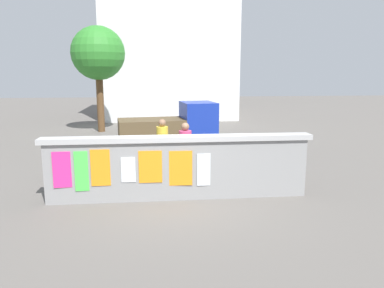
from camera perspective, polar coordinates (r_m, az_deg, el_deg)
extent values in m
plane|color=#605B56|center=(16.68, -4.03, 0.70)|extent=(60.00, 60.00, 0.00)
cube|color=gray|center=(8.73, -2.01, -4.03)|extent=(6.08, 0.30, 1.39)
cube|color=#ACACAC|center=(8.56, -2.04, 0.85)|extent=(6.28, 0.42, 0.12)
cube|color=#F42D8C|center=(8.75, -19.35, -3.76)|extent=(0.40, 0.03, 0.82)
cube|color=#4CD84C|center=(8.68, -16.62, -4.04)|extent=(0.30, 0.02, 0.92)
cube|color=orange|center=(8.59, -13.88, -3.57)|extent=(0.43, 0.02, 0.84)
cube|color=silver|center=(8.55, -9.76, -3.92)|extent=(0.32, 0.02, 0.58)
cube|color=orange|center=(8.52, -6.41, -3.51)|extent=(0.53, 0.02, 0.75)
cube|color=orange|center=(8.55, -1.75, -3.75)|extent=(0.53, 0.03, 0.82)
cube|color=silver|center=(8.62, 1.81, -3.96)|extent=(0.31, 0.02, 0.77)
cylinder|color=black|center=(14.97, 0.69, 0.91)|extent=(0.72, 0.29, 0.70)
cylinder|color=black|center=(13.73, 2.02, 0.00)|extent=(0.72, 0.29, 0.70)
cylinder|color=black|center=(14.57, -8.89, 0.50)|extent=(0.72, 0.29, 0.70)
cylinder|color=black|center=(13.29, -8.42, -0.48)|extent=(0.72, 0.29, 0.70)
cube|color=#1933A5|center=(14.21, 0.95, 3.43)|extent=(1.38, 1.64, 1.50)
cube|color=brown|center=(13.91, -6.26, 1.97)|extent=(2.57, 1.79, 0.90)
cylinder|color=black|center=(10.48, -18.40, -4.29)|extent=(0.61, 0.24, 0.60)
cylinder|color=black|center=(10.58, -11.35, -3.79)|extent=(0.61, 0.26, 0.60)
cube|color=#197233|center=(10.44, -14.93, -2.56)|extent=(1.03, 0.47, 0.32)
cube|color=black|center=(10.42, -13.88, -1.52)|extent=(0.60, 0.35, 0.10)
cube|color=#262626|center=(10.36, -18.03, -1.31)|extent=(0.17, 0.55, 0.03)
cylinder|color=black|center=(10.27, 6.63, -3.91)|extent=(0.65, 0.21, 0.66)
cylinder|color=black|center=(10.29, 12.49, -4.08)|extent=(0.65, 0.21, 0.66)
cube|color=#1933A5|center=(10.23, 9.59, -3.02)|extent=(0.93, 0.29, 0.06)
cylinder|color=#1933A5|center=(10.18, 10.48, -1.85)|extent=(0.04, 0.04, 0.40)
cube|color=black|center=(10.14, 10.51, -0.74)|extent=(0.21, 0.13, 0.05)
cube|color=black|center=(10.15, 6.98, -0.92)|extent=(0.15, 0.44, 0.03)
cylinder|color=black|center=(12.39, 5.83, -1.34)|extent=(0.66, 0.17, 0.66)
cylinder|color=black|center=(12.45, 10.67, -1.41)|extent=(0.66, 0.17, 0.66)
cube|color=#197233|center=(12.37, 8.28, -0.56)|extent=(0.94, 0.22, 0.06)
cylinder|color=#197233|center=(12.34, 9.00, 0.43)|extent=(0.04, 0.04, 0.40)
cube|color=black|center=(12.31, 9.03, 1.34)|extent=(0.21, 0.12, 0.05)
cube|color=black|center=(12.29, 6.12, 1.16)|extent=(0.12, 0.44, 0.03)
cylinder|color=#338CBF|center=(10.99, -4.93, -2.52)|extent=(0.12, 0.12, 0.80)
cylinder|color=#338CBF|center=(11.08, -4.13, -2.40)|extent=(0.12, 0.12, 0.80)
cylinder|color=yellow|center=(10.90, -4.58, 1.12)|extent=(0.46, 0.46, 0.60)
sphere|color=#8C664C|center=(10.83, -4.62, 3.26)|extent=(0.22, 0.22, 0.22)
cylinder|color=#3F994C|center=(10.18, -1.39, -3.57)|extent=(0.12, 0.12, 0.80)
cylinder|color=#3F994C|center=(10.30, -0.67, -3.39)|extent=(0.12, 0.12, 0.80)
cylinder|color=#D83F72|center=(10.09, -1.04, 0.37)|extent=(0.48, 0.48, 0.60)
sphere|color=#8C664C|center=(10.03, -1.05, 2.68)|extent=(0.22, 0.22, 0.22)
cylinder|color=brown|center=(19.29, -13.90, 6.24)|extent=(0.35, 0.35, 2.97)
sphere|color=#2F812B|center=(19.26, -14.23, 13.39)|extent=(2.62, 2.62, 2.62)
cube|color=silver|center=(25.81, -3.69, 13.74)|extent=(8.38, 6.67, 8.48)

